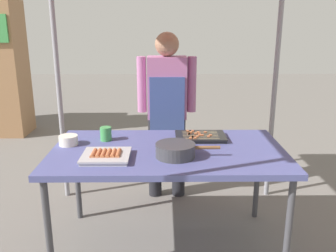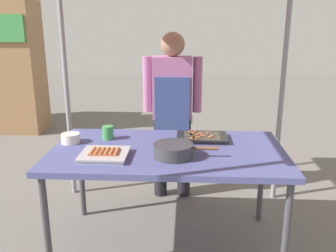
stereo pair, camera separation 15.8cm
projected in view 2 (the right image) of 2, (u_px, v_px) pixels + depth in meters
The scene contains 9 objects.
ground_plane at pixel (168, 244), 2.71m from camera, with size 18.00×18.00×0.00m, color #66605B.
stall_table at pixel (168, 156), 2.52m from camera, with size 1.60×0.90×0.75m.
tray_grilled_sausages at pixel (104, 154), 2.34m from camera, with size 0.30×0.28×0.05m.
tray_meat_skewers at pixel (202, 137), 2.70m from camera, with size 0.37×0.25×0.04m.
cooking_wok at pixel (174, 150), 2.34m from camera, with size 0.42×0.26×0.09m.
condiment_bowl at pixel (71, 138), 2.62m from camera, with size 0.13×0.13×0.07m, color silver.
drink_cup_near_edge at pixel (108, 133), 2.70m from camera, with size 0.08×0.08×0.10m, color #3F994C.
vendor_woman at pixel (172, 104), 3.23m from camera, with size 0.52×0.22×1.51m.
neighbor_stall_left at pixel (14, 68), 5.28m from camera, with size 0.76×0.58×1.88m.
Camera 2 is at (0.13, -2.36, 1.60)m, focal length 38.88 mm.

